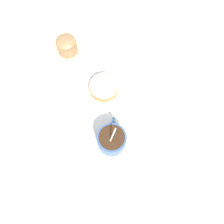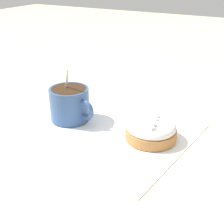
% 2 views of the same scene
% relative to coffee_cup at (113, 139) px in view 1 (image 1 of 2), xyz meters
% --- Properties ---
extents(ground_plane, '(3.00, 3.00, 0.00)m').
position_rel_coffee_cup_xyz_m(ground_plane, '(0.08, 0.00, -0.04)').
color(ground_plane, '#C6B793').
extents(paper_napkin, '(0.33, 0.30, 0.00)m').
position_rel_coffee_cup_xyz_m(paper_napkin, '(0.08, 0.00, -0.04)').
color(paper_napkin, white).
rests_on(paper_napkin, ground_plane).
extents(coffee_cup, '(0.10, 0.08, 0.11)m').
position_rel_coffee_cup_xyz_m(coffee_cup, '(0.00, 0.00, 0.00)').
color(coffee_cup, '#335184').
rests_on(coffee_cup, paper_napkin).
extents(frosted_pastry, '(0.09, 0.09, 0.04)m').
position_rel_coffee_cup_xyz_m(frosted_pastry, '(0.17, 0.01, -0.02)').
color(frosted_pastry, '#B2753D').
rests_on(frosted_pastry, paper_napkin).
extents(sugar_bowl, '(0.06, 0.06, 0.06)m').
position_rel_coffee_cup_xyz_m(sugar_bowl, '(0.32, 0.11, -0.01)').
color(sugar_bowl, '#99704C').
rests_on(sugar_bowl, ground_plane).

